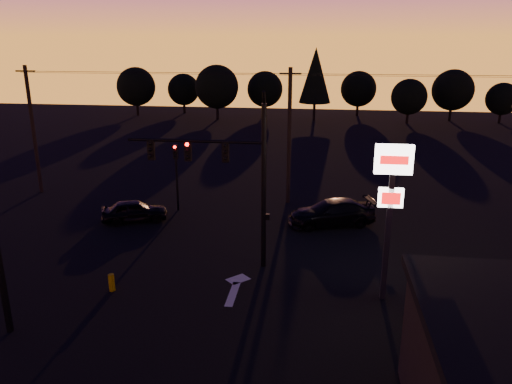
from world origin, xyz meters
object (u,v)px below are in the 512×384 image
car_left (135,211)px  traffic_signal_mast (230,168)px  secondary_signal (176,168)px  bollard (112,283)px  car_right (332,213)px  suv_parked (461,328)px  pylon_sign (391,190)px

car_left → traffic_signal_mast: bearing=-147.4°
secondary_signal → car_left: 3.80m
car_left → secondary_signal: bearing=-62.2°
bollard → car_right: car_right is taller
secondary_signal → suv_parked: secondary_signal is taller
secondary_signal → car_right: secondary_signal is taller
car_left → car_right: 11.99m
car_right → suv_parked: car_right is taller
suv_parked → traffic_signal_mast: bearing=136.5°
pylon_sign → bollard: (-11.90, -0.90, -4.52)m
traffic_signal_mast → bollard: size_ratio=10.80×
car_right → suv_parked: bearing=4.2°
traffic_signal_mast → pylon_sign: size_ratio=1.26×
bollard → car_left: bearing=104.1°
traffic_signal_mast → pylon_sign: 7.52m
car_right → suv_parked: 12.49m
secondary_signal → pylon_sign: size_ratio=0.64×
pylon_sign → traffic_signal_mast: bearing=160.6°
pylon_sign → bollard: pylon_sign is taller
car_right → pylon_sign: bearing=-3.7°
secondary_signal → pylon_sign: 15.75m
pylon_sign → suv_parked: 5.79m
suv_parked → car_right: bearing=97.7°
bollard → car_right: size_ratio=0.15×
pylon_sign → bollard: 12.76m
secondary_signal → pylon_sign: pylon_sign is taller
bollard → car_left: size_ratio=0.20×
bollard → car_left: (-2.15, 8.57, 0.27)m
suv_parked → bollard: bearing=158.0°
traffic_signal_mast → pylon_sign: bearing=-19.4°
traffic_signal_mast → bollard: traffic_signal_mast is taller
traffic_signal_mast → car_left: 9.66m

